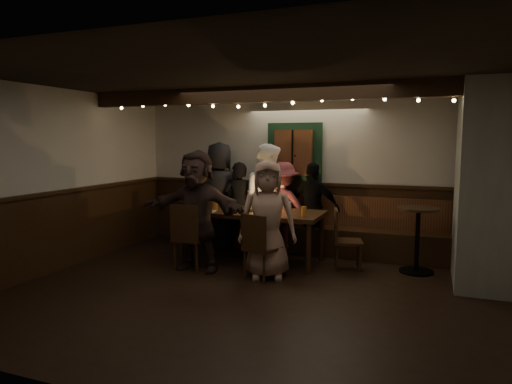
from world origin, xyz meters
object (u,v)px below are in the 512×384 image
at_px(dining_table, 251,215).
at_px(high_top, 418,231).
at_px(chair_end, 342,235).
at_px(person_f, 197,210).
at_px(person_e, 313,209).
at_px(person_b, 239,206).
at_px(person_d, 283,207).
at_px(person_a, 220,195).
at_px(chair_near_left, 188,233).
at_px(person_g, 267,220).
at_px(chair_near_right, 258,243).
at_px(person_c, 267,198).

height_order(dining_table, high_top, dining_table).
distance_m(chair_end, person_f, 2.12).
bearing_deg(person_e, chair_end, 134.55).
height_order(person_b, person_d, person_d).
xyz_separation_m(high_top, person_a, (-3.29, 0.46, 0.32)).
height_order(chair_near_left, person_d, person_d).
relative_size(person_d, person_e, 1.00).
height_order(person_a, person_g, person_a).
xyz_separation_m(chair_near_right, chair_end, (0.94, 0.96, -0.01)).
relative_size(person_c, person_d, 1.20).
bearing_deg(person_d, person_g, 100.93).
height_order(person_b, person_e, person_e).
bearing_deg(person_f, chair_near_right, -5.88).
distance_m(dining_table, person_a, 1.16).
xyz_separation_m(person_a, person_f, (0.35, -1.47, -0.05)).
bearing_deg(chair_near_right, person_e, 78.96).
xyz_separation_m(chair_near_left, person_g, (1.17, 0.09, 0.26)).
height_order(chair_end, high_top, high_top).
height_order(chair_near_left, chair_near_right, chair_near_left).
bearing_deg(chair_end, person_b, 163.08).
height_order(person_c, person_f, person_c).
bearing_deg(person_d, chair_end, 151.83).
height_order(person_a, person_f, person_a).
relative_size(dining_table, person_g, 1.37).
distance_m(high_top, person_c, 2.45).
bearing_deg(person_g, person_b, 106.71).
xyz_separation_m(chair_near_left, person_a, (-0.24, 1.54, 0.37)).
height_order(person_d, person_f, person_f).
xyz_separation_m(dining_table, person_f, (-0.53, -0.74, 0.15)).
distance_m(person_c, person_f, 1.51).
xyz_separation_m(chair_end, person_c, (-1.38, 0.60, 0.41)).
relative_size(chair_near_left, chair_end, 1.10).
distance_m(chair_end, person_d, 1.30).
relative_size(person_f, person_g, 1.08).
xyz_separation_m(person_c, person_e, (0.76, 0.10, -0.15)).
bearing_deg(chair_end, person_a, 163.76).
bearing_deg(chair_end, chair_near_right, -134.41).
distance_m(chair_near_left, chair_near_right, 1.10).
height_order(chair_near_right, high_top, high_top).
bearing_deg(person_b, chair_end, 150.34).
height_order(high_top, person_c, person_c).
bearing_deg(person_c, person_f, 86.36).
bearing_deg(person_d, chair_near_right, 97.48).
xyz_separation_m(person_b, person_e, (1.25, 0.13, 0.00)).
xyz_separation_m(chair_near_right, person_e, (0.32, 1.66, 0.25)).
bearing_deg(person_g, chair_near_left, 164.89).
bearing_deg(dining_table, chair_near_right, -62.84).
bearing_deg(chair_end, high_top, 11.27).
xyz_separation_m(dining_table, chair_near_left, (-0.64, -0.82, -0.17)).
relative_size(chair_end, person_d, 0.58).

